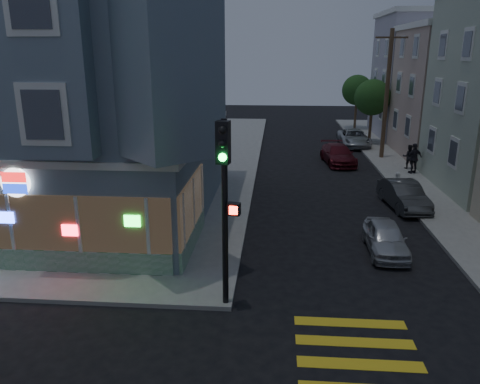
# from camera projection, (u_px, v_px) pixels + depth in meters

# --- Properties ---
(ground) EXTENTS (120.00, 120.00, 0.00)m
(ground) POSITION_uv_depth(u_px,v_px,m) (113.00, 346.00, 12.52)
(ground) COLOR black
(ground) RESTS_ON ground
(sidewalk_nw) EXTENTS (33.00, 42.00, 0.15)m
(sidewalk_nw) POSITION_uv_depth(u_px,v_px,m) (42.00, 155.00, 35.49)
(sidewalk_nw) COLOR gray
(sidewalk_nw) RESTS_ON ground
(corner_building) EXTENTS (14.60, 14.60, 11.40)m
(corner_building) POSITION_uv_depth(u_px,v_px,m) (57.00, 91.00, 21.80)
(corner_building) COLOR slate
(corner_building) RESTS_ON sidewalk_nw
(row_house_d) EXTENTS (12.00, 8.60, 10.50)m
(row_house_d) POSITION_uv_depth(u_px,v_px,m) (448.00, 77.00, 41.98)
(row_house_d) COLOR #9693A2
(row_house_d) RESTS_ON sidewalk_ne
(utility_pole) EXTENTS (2.20, 0.30, 9.00)m
(utility_pole) POSITION_uv_depth(u_px,v_px,m) (387.00, 93.00, 33.17)
(utility_pole) COLOR #4C3826
(utility_pole) RESTS_ON sidewalk_ne
(street_tree_near) EXTENTS (3.00, 3.00, 5.30)m
(street_tree_near) POSITION_uv_depth(u_px,v_px,m) (372.00, 98.00, 39.13)
(street_tree_near) COLOR #4C3826
(street_tree_near) RESTS_ON sidewalk_ne
(street_tree_far) EXTENTS (3.00, 3.00, 5.30)m
(street_tree_far) POSITION_uv_depth(u_px,v_px,m) (357.00, 90.00, 46.77)
(street_tree_far) COLOR #4C3826
(street_tree_far) RESTS_ON sidewalk_ne
(pedestrian_a) EXTENTS (0.85, 0.70, 1.59)m
(pedestrian_a) POSITION_uv_depth(u_px,v_px,m) (409.00, 157.00, 30.90)
(pedestrian_a) COLOR black
(pedestrian_a) RESTS_ON sidewalk_ne
(pedestrian_b) EXTENTS (1.23, 0.87, 1.93)m
(pedestrian_b) POSITION_uv_depth(u_px,v_px,m) (414.00, 158.00, 29.64)
(pedestrian_b) COLOR #23222A
(pedestrian_b) RESTS_ON sidewalk_ne
(parked_car_a) EXTENTS (1.51, 3.59, 1.21)m
(parked_car_a) POSITION_uv_depth(u_px,v_px,m) (386.00, 238.00, 18.26)
(parked_car_a) COLOR #B8BBC0
(parked_car_a) RESTS_ON ground
(parked_car_b) EXTENTS (1.93, 4.27, 1.36)m
(parked_car_b) POSITION_uv_depth(u_px,v_px,m) (404.00, 195.00, 23.49)
(parked_car_b) COLOR #393C3F
(parked_car_b) RESTS_ON ground
(parked_car_c) EXTENTS (2.40, 4.83, 1.35)m
(parked_car_c) POSITION_uv_depth(u_px,v_px,m) (338.00, 154.00, 32.88)
(parked_car_c) COLOR #57131C
(parked_car_c) RESTS_ON ground
(parked_car_d) EXTENTS (2.37, 5.03, 1.39)m
(parked_car_d) POSITION_uv_depth(u_px,v_px,m) (354.00, 138.00, 39.04)
(parked_car_d) COLOR #ABB1B6
(parked_car_d) RESTS_ON ground
(traffic_signal) EXTENTS (0.69, 0.63, 5.67)m
(traffic_signal) POSITION_uv_depth(u_px,v_px,m) (225.00, 184.00, 13.23)
(traffic_signal) COLOR black
(traffic_signal) RESTS_ON sidewalk_nw
(fire_hydrant) EXTENTS (0.47, 0.27, 0.81)m
(fire_hydrant) POSITION_uv_depth(u_px,v_px,m) (398.00, 178.00, 27.01)
(fire_hydrant) COLOR silver
(fire_hydrant) RESTS_ON sidewalk_ne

